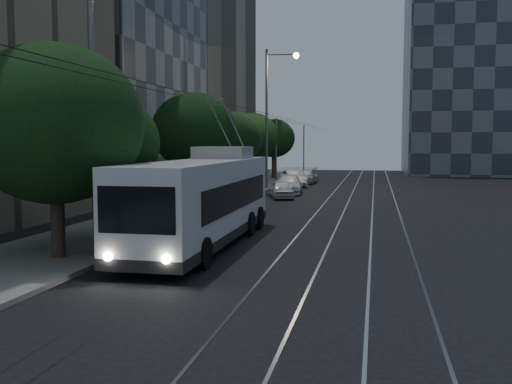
{
  "coord_description": "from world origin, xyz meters",
  "views": [
    {
      "loc": [
        3.4,
        -20.24,
        3.87
      ],
      "look_at": [
        -1.64,
        3.79,
        1.72
      ],
      "focal_mm": 40.0,
      "sensor_mm": 36.0,
      "label": 1
    }
  ],
  "objects_px": {
    "car_white_d": "(307,176)",
    "streetlamp_near": "(104,82)",
    "pickup_silver": "(228,202)",
    "car_white_a": "(281,190)",
    "trolleybus": "(203,200)",
    "car_white_b": "(289,185)",
    "streetlamp_far": "(272,107)",
    "car_white_c": "(294,179)"
  },
  "relations": [
    {
      "from": "car_white_d",
      "to": "streetlamp_near",
      "type": "bearing_deg",
      "value": -90.59
    },
    {
      "from": "pickup_silver",
      "to": "car_white_a",
      "type": "relative_size",
      "value": 1.41
    },
    {
      "from": "trolleybus",
      "to": "car_white_a",
      "type": "bearing_deg",
      "value": 89.91
    },
    {
      "from": "car_white_b",
      "to": "trolleybus",
      "type": "bearing_deg",
      "value": -94.61
    },
    {
      "from": "pickup_silver",
      "to": "streetlamp_far",
      "type": "distance_m",
      "value": 16.89
    },
    {
      "from": "car_white_a",
      "to": "streetlamp_near",
      "type": "height_order",
      "value": "streetlamp_near"
    },
    {
      "from": "pickup_silver",
      "to": "streetlamp_near",
      "type": "bearing_deg",
      "value": -107.94
    },
    {
      "from": "pickup_silver",
      "to": "streetlamp_near",
      "type": "relative_size",
      "value": 0.52
    },
    {
      "from": "pickup_silver",
      "to": "car_white_d",
      "type": "distance_m",
      "value": 23.8
    },
    {
      "from": "pickup_silver",
      "to": "streetlamp_far",
      "type": "relative_size",
      "value": 0.45
    },
    {
      "from": "car_white_c",
      "to": "car_white_d",
      "type": "bearing_deg",
      "value": 59.24
    },
    {
      "from": "trolleybus",
      "to": "streetlamp_near",
      "type": "bearing_deg",
      "value": -130.93
    },
    {
      "from": "car_white_a",
      "to": "streetlamp_near",
      "type": "distance_m",
      "value": 22.01
    },
    {
      "from": "pickup_silver",
      "to": "streetlamp_near",
      "type": "xyz_separation_m",
      "value": [
        -1.09,
        -11.83,
        5.14
      ]
    },
    {
      "from": "car_white_b",
      "to": "streetlamp_near",
      "type": "xyz_separation_m",
      "value": [
        -2.43,
        -24.75,
        5.15
      ]
    },
    {
      "from": "streetlamp_near",
      "to": "streetlamp_far",
      "type": "height_order",
      "value": "streetlamp_far"
    },
    {
      "from": "car_white_a",
      "to": "streetlamp_near",
      "type": "relative_size",
      "value": 0.37
    },
    {
      "from": "car_white_b",
      "to": "car_white_d",
      "type": "relative_size",
      "value": 1.21
    },
    {
      "from": "car_white_a",
      "to": "streetlamp_far",
      "type": "relative_size",
      "value": 0.32
    },
    {
      "from": "pickup_silver",
      "to": "trolleybus",
      "type": "bearing_deg",
      "value": -93.78
    },
    {
      "from": "car_white_d",
      "to": "streetlamp_near",
      "type": "relative_size",
      "value": 0.41
    },
    {
      "from": "car_white_b",
      "to": "pickup_silver",
      "type": "bearing_deg",
      "value": -100.7
    },
    {
      "from": "car_white_c",
      "to": "streetlamp_far",
      "type": "xyz_separation_m",
      "value": [
        -1.24,
        -4.11,
        5.99
      ]
    },
    {
      "from": "pickup_silver",
      "to": "streetlamp_far",
      "type": "xyz_separation_m",
      "value": [
        -0.47,
        15.78,
        5.99
      ]
    },
    {
      "from": "pickup_silver",
      "to": "car_white_b",
      "type": "bearing_deg",
      "value": 71.39
    },
    {
      "from": "trolleybus",
      "to": "streetlamp_far",
      "type": "height_order",
      "value": "streetlamp_far"
    },
    {
      "from": "streetlamp_near",
      "to": "streetlamp_far",
      "type": "xyz_separation_m",
      "value": [
        0.62,
        27.61,
        0.85
      ]
    },
    {
      "from": "pickup_silver",
      "to": "streetlamp_far",
      "type": "height_order",
      "value": "streetlamp_far"
    },
    {
      "from": "trolleybus",
      "to": "car_white_c",
      "type": "xyz_separation_m",
      "value": [
        -0.63,
        28.83,
        -1.0
      ]
    },
    {
      "from": "trolleybus",
      "to": "pickup_silver",
      "type": "height_order",
      "value": "trolleybus"
    },
    {
      "from": "streetlamp_near",
      "to": "pickup_silver",
      "type": "bearing_deg",
      "value": 84.73
    },
    {
      "from": "streetlamp_far",
      "to": "car_white_a",
      "type": "bearing_deg",
      "value": -73.96
    },
    {
      "from": "car_white_a",
      "to": "trolleybus",
      "type": "bearing_deg",
      "value": -106.34
    },
    {
      "from": "car_white_b",
      "to": "car_white_d",
      "type": "xyz_separation_m",
      "value": [
        0.1,
        10.84,
        -0.02
      ]
    },
    {
      "from": "trolleybus",
      "to": "streetlamp_far",
      "type": "relative_size",
      "value": 1.11
    },
    {
      "from": "trolleybus",
      "to": "pickup_silver",
      "type": "xyz_separation_m",
      "value": [
        -1.4,
        8.94,
        -1.0
      ]
    },
    {
      "from": "car_white_b",
      "to": "streetlamp_far",
      "type": "height_order",
      "value": "streetlamp_far"
    },
    {
      "from": "pickup_silver",
      "to": "car_white_d",
      "type": "height_order",
      "value": "pickup_silver"
    },
    {
      "from": "pickup_silver",
      "to": "car_white_c",
      "type": "xyz_separation_m",
      "value": [
        0.77,
        19.89,
        -0.0
      ]
    },
    {
      "from": "car_white_b",
      "to": "car_white_d",
      "type": "bearing_deg",
      "value": 84.73
    },
    {
      "from": "car_white_a",
      "to": "streetlamp_far",
      "type": "distance_m",
      "value": 9.0
    },
    {
      "from": "pickup_silver",
      "to": "car_white_c",
      "type": "height_order",
      "value": "pickup_silver"
    }
  ]
}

